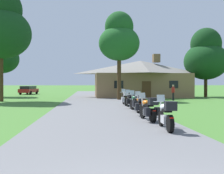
# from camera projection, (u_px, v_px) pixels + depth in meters

# --- Properties ---
(ground_plane) EXTENTS (500.00, 500.00, 0.00)m
(ground_plane) POSITION_uv_depth(u_px,v_px,m) (97.00, 104.00, 23.15)
(ground_plane) COLOR #42752D
(asphalt_driveway) EXTENTS (6.40, 80.00, 0.06)m
(asphalt_driveway) POSITION_uv_depth(u_px,v_px,m) (98.00, 106.00, 21.15)
(asphalt_driveway) COLOR slate
(asphalt_driveway) RESTS_ON ground
(motorcycle_white_nearest_to_camera) EXTENTS (0.66, 2.08, 1.30)m
(motorcycle_white_nearest_to_camera) POSITION_uv_depth(u_px,v_px,m) (166.00, 115.00, 10.07)
(motorcycle_white_nearest_to_camera) COLOR black
(motorcycle_white_nearest_to_camera) RESTS_ON asphalt_driveway
(motorcycle_orange_second_in_row) EXTENTS (0.87, 2.08, 1.30)m
(motorcycle_orange_second_in_row) POSITION_uv_depth(u_px,v_px,m) (149.00, 109.00, 12.42)
(motorcycle_orange_second_in_row) COLOR black
(motorcycle_orange_second_in_row) RESTS_ON asphalt_driveway
(motorcycle_orange_third_in_row) EXTENTS (0.75, 2.08, 1.30)m
(motorcycle_orange_third_in_row) POSITION_uv_depth(u_px,v_px,m) (141.00, 105.00, 14.83)
(motorcycle_orange_third_in_row) COLOR black
(motorcycle_orange_third_in_row) RESTS_ON asphalt_driveway
(motorcycle_green_fourth_in_row) EXTENTS (0.86, 2.08, 1.30)m
(motorcycle_green_fourth_in_row) POSITION_uv_depth(u_px,v_px,m) (136.00, 102.00, 16.93)
(motorcycle_green_fourth_in_row) COLOR black
(motorcycle_green_fourth_in_row) RESTS_ON asphalt_driveway
(motorcycle_black_fifth_in_row) EXTENTS (0.76, 2.08, 1.30)m
(motorcycle_black_fifth_in_row) POSITION_uv_depth(u_px,v_px,m) (130.00, 100.00, 19.19)
(motorcycle_black_fifth_in_row) COLOR black
(motorcycle_black_fifth_in_row) RESTS_ON asphalt_driveway
(motorcycle_black_farthest_in_row) EXTENTS (0.73, 2.08, 1.30)m
(motorcycle_black_farthest_in_row) POSITION_uv_depth(u_px,v_px,m) (125.00, 98.00, 21.53)
(motorcycle_black_farthest_in_row) COLOR black
(motorcycle_black_farthest_in_row) RESTS_ON asphalt_driveway
(stone_lodge) EXTENTS (12.74, 7.80, 5.78)m
(stone_lodge) POSITION_uv_depth(u_px,v_px,m) (141.00, 78.00, 35.57)
(stone_lodge) COLOR brown
(stone_lodge) RESTS_ON ground
(bystander_red_shirt_near_lodge) EXTENTS (0.40, 0.45, 1.69)m
(bystander_red_shirt_near_lodge) POSITION_uv_depth(u_px,v_px,m) (173.00, 92.00, 28.34)
(bystander_red_shirt_near_lodge) COLOR black
(bystander_red_shirt_near_lodge) RESTS_ON ground
(tree_left_far) EXTENTS (4.72, 4.72, 8.88)m
(tree_left_far) POSITION_uv_depth(u_px,v_px,m) (1.00, 55.00, 36.46)
(tree_left_far) COLOR #422D19
(tree_left_far) RESTS_ON ground
(tree_by_lodge_front) EXTENTS (4.48, 4.48, 9.70)m
(tree_by_lodge_front) POSITION_uv_depth(u_px,v_px,m) (119.00, 39.00, 29.03)
(tree_by_lodge_front) COLOR #422D19
(tree_by_lodge_front) RESTS_ON ground
(tree_right_of_lodge) EXTENTS (5.81, 5.81, 9.30)m
(tree_right_of_lodge) POSITION_uv_depth(u_px,v_px,m) (206.00, 56.00, 35.70)
(tree_right_of_lodge) COLOR #422D19
(tree_right_of_lodge) RESTS_ON ground
(tree_left_near) EXTENTS (6.03, 6.03, 11.55)m
(tree_left_near) POSITION_uv_depth(u_px,v_px,m) (1.00, 26.00, 26.73)
(tree_left_near) COLOR #422D19
(tree_left_near) RESTS_ON ground
(parked_red_suv_far_left) EXTENTS (2.55, 4.83, 1.40)m
(parked_red_suv_far_left) POSITION_uv_depth(u_px,v_px,m) (29.00, 90.00, 44.60)
(parked_red_suv_far_left) COLOR maroon
(parked_red_suv_far_left) RESTS_ON ground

